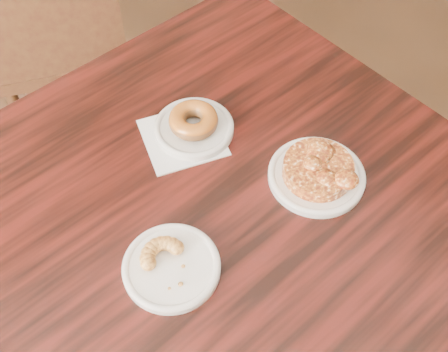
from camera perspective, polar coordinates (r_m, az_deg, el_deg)
cafe_table at (r=1.31m, az=-0.05°, el=-11.02°), size 0.99×0.99×0.75m
chair_far at (r=1.81m, az=-16.60°, el=13.32°), size 0.52×0.52×0.90m
napkin at (r=1.06m, az=-4.22°, el=3.93°), size 0.17×0.17×0.00m
plate_donut at (r=1.07m, az=-3.07°, el=4.86°), size 0.15×0.15×0.01m
plate_cruller at (r=0.91m, az=-5.36°, el=-9.23°), size 0.16×0.16×0.01m
plate_fritter at (r=1.01m, az=9.37°, el=-0.01°), size 0.17×0.17×0.01m
glazed_donut at (r=1.05m, az=-3.12°, el=5.67°), size 0.09×0.09×0.03m
apple_fritter at (r=0.99m, az=9.57°, el=0.90°), size 0.16×0.16×0.04m
cruller_fragment at (r=0.89m, az=-5.44°, el=-8.71°), size 0.09×0.09×0.02m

